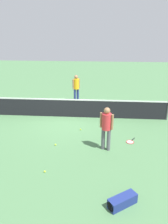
{
  "coord_description": "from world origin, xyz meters",
  "views": [
    {
      "loc": [
        1.61,
        -10.34,
        4.34
      ],
      "look_at": [
        0.94,
        -1.55,
        0.9
      ],
      "focal_mm": 34.71,
      "sensor_mm": 36.0,
      "label": 1
    }
  ],
  "objects": [
    {
      "name": "tennis_ball_by_net",
      "position": [
        -0.08,
        -4.68,
        0.03
      ],
      "size": [
        0.07,
        0.07,
        0.07
      ],
      "primitive_type": "sphere",
      "color": "#C6E033",
      "rests_on": "ground_plane"
    },
    {
      "name": "player_near_side",
      "position": [
        1.89,
        -3.11,
        1.01
      ],
      "size": [
        0.52,
        0.44,
        1.7
      ],
      "color": "#595960",
      "rests_on": "ground_plane"
    },
    {
      "name": "tennis_racket_near_player",
      "position": [
        2.91,
        -2.46,
        0.01
      ],
      "size": [
        0.46,
        0.58,
        0.03
      ],
      "color": "red",
      "rests_on": "ground_plane"
    },
    {
      "name": "tennis_racket_far_player",
      "position": [
        1.32,
        2.11,
        0.01
      ],
      "size": [
        0.61,
        0.37,
        0.03
      ],
      "color": "blue",
      "rests_on": "ground_plane"
    },
    {
      "name": "equipment_bag",
      "position": [
        2.25,
        -5.91,
        0.14
      ],
      "size": [
        0.82,
        0.69,
        0.28
      ],
      "color": "navy",
      "rests_on": "ground_plane"
    },
    {
      "name": "tennis_ball_midcourt",
      "position": [
        0.79,
        -1.51,
        0.03
      ],
      "size": [
        0.07,
        0.07,
        0.07
      ],
      "primitive_type": "sphere",
      "color": "#C6E033",
      "rests_on": "ground_plane"
    },
    {
      "name": "ground_plane",
      "position": [
        0.0,
        0.0,
        0.0
      ],
      "size": [
        40.0,
        40.0,
        0.0
      ],
      "primitive_type": "plane",
      "color": "#4C7A4C"
    },
    {
      "name": "tennis_ball_near_player",
      "position": [
        -0.08,
        -2.96,
        0.03
      ],
      "size": [
        0.07,
        0.07,
        0.07
      ],
      "primitive_type": "sphere",
      "color": "#C6E033",
      "rests_on": "ground_plane"
    },
    {
      "name": "player_far_side",
      "position": [
        0.17,
        2.43,
        1.01
      ],
      "size": [
        0.48,
        0.48,
        1.7
      ],
      "color": "navy",
      "rests_on": "ground_plane"
    },
    {
      "name": "court_net",
      "position": [
        0.0,
        0.0,
        0.5
      ],
      "size": [
        10.09,
        0.09,
        1.07
      ],
      "color": "#4C4C51",
      "rests_on": "ground_plane"
    }
  ]
}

